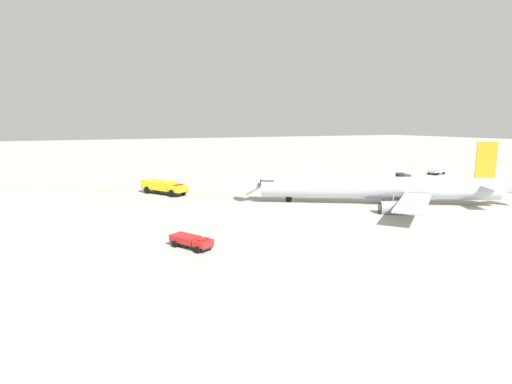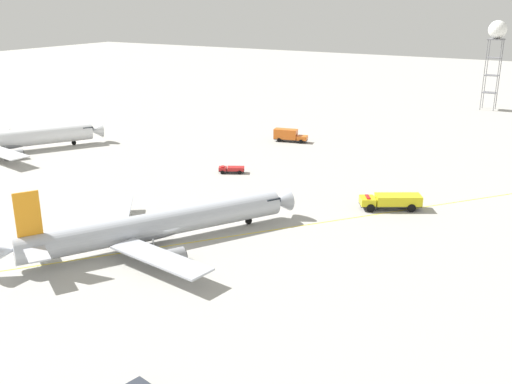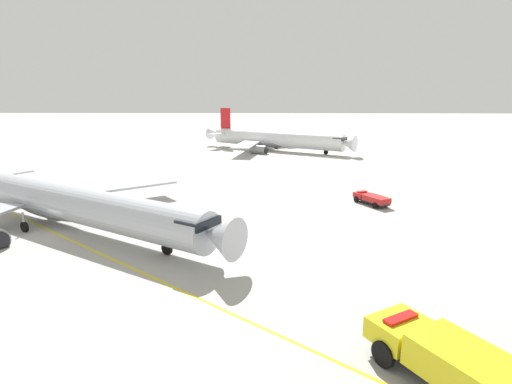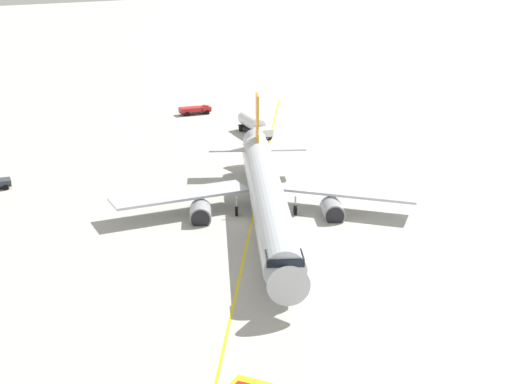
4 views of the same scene
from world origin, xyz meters
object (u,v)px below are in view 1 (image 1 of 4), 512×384
Objects in this scene: airliner_main at (380,189)px; baggage_truck_truck at (403,175)px; ops_pickup_truck at (191,241)px; pushback_tug_truck at (437,171)px; fire_tender_truck at (163,186)px.

airliner_main reaches higher than baggage_truck_truck.
airliner_main is at bearing 140.42° from baggage_truck_truck.
ops_pickup_truck is 84.06m from pushback_tug_truck.
ops_pickup_truck is at bearing 128.49° from baggage_truck_truck.
baggage_truck_truck is 0.78× the size of ops_pickup_truck.
pushback_tug_truck is at bearing 58.17° from fire_tender_truck.
airliner_main reaches higher than fire_tender_truck.
ops_pickup_truck is at bearing -37.85° from fire_tender_truck.
airliner_main is at bearing 20.76° from fire_tender_truck.
baggage_truck_truck is 0.82× the size of pushback_tug_truck.
pushback_tug_truck is at bearing 84.59° from ops_pickup_truck.
fire_tender_truck is 35.06m from ops_pickup_truck.
pushback_tug_truck is at bearing -70.63° from baggage_truck_truck.
fire_tender_truck is (58.88, -3.37, 0.82)m from baggage_truck_truck.
ops_pickup_truck is (4.45, 34.77, -0.73)m from fire_tender_truck.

